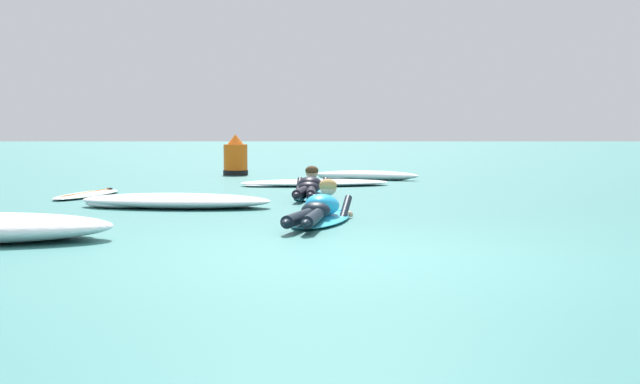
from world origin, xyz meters
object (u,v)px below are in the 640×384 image
(drifting_surfboard, at_px, (91,194))
(channel_marker_buoy, at_px, (239,159))
(surfer_near, at_px, (323,211))
(surfer_far, at_px, (313,189))

(drifting_surfboard, height_order, channel_marker_buoy, channel_marker_buoy)
(surfer_near, relative_size, surfer_far, 0.98)
(surfer_near, relative_size, channel_marker_buoy, 2.64)
(drifting_surfboard, bearing_deg, surfer_far, -3.39)
(surfer_near, height_order, channel_marker_buoy, channel_marker_buoy)
(surfer_far, relative_size, channel_marker_buoy, 2.70)
(drifting_surfboard, relative_size, channel_marker_buoy, 2.23)
(surfer_far, distance_m, channel_marker_buoy, 7.11)
(surfer_near, xyz_separation_m, surfer_far, (-0.16, 3.85, 0.00))
(surfer_far, distance_m, drifting_surfboard, 3.66)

